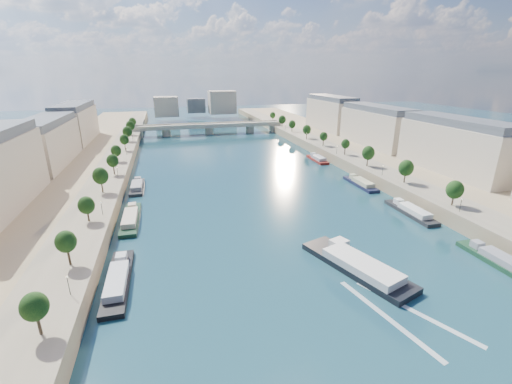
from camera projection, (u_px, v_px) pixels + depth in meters
ground at (250, 186)px, 143.66m from camera, size 700.00×700.00×0.00m
quay_left at (60, 195)px, 125.58m from camera, size 44.00×520.00×5.00m
quay_right at (399, 169)px, 160.07m from camera, size 44.00×520.00×5.00m
pave_left at (102, 186)px, 128.32m from camera, size 14.00×520.00×0.10m
pave_right at (371, 165)px, 155.62m from camera, size 14.00×520.00×0.10m
trees_left at (107, 170)px, 128.81m from camera, size 4.80×268.80×8.26m
trees_right at (357, 149)px, 162.45m from camera, size 4.80×268.80×8.26m
lamps_left at (111, 186)px, 119.37m from camera, size 0.36×200.36×4.28m
lamps_right at (357, 158)px, 158.19m from camera, size 0.36×200.36×4.28m
buildings_left at (23, 153)px, 128.75m from camera, size 16.00×226.00×23.20m
buildings_right at (410, 133)px, 169.46m from camera, size 16.00×226.00×23.20m
skyline at (200, 104)px, 339.66m from camera, size 79.00×42.00×22.00m
bridge at (209, 127)px, 261.13m from camera, size 112.00×12.00×8.15m
tour_barge at (357, 266)px, 82.73m from camera, size 17.79×30.94×4.04m
wake at (400, 314)px, 68.02m from camera, size 15.96×25.68×0.04m
moored_barges_left at (122, 264)px, 84.11m from camera, size 5.00×156.46×3.60m
moored_barges_right at (412, 213)px, 114.63m from camera, size 5.00×162.11×3.60m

